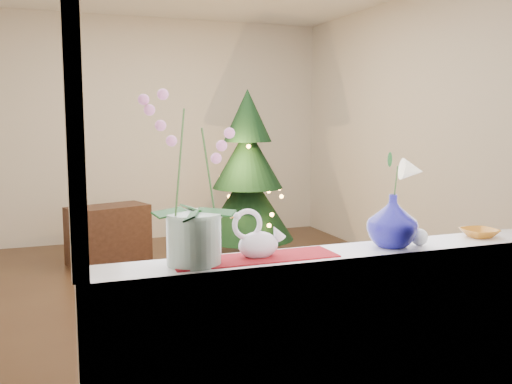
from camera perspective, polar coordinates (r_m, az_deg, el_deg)
ground at (r=4.92m, az=-5.67°, el=-10.34°), size 5.00×5.00×0.00m
wall_back at (r=7.14m, az=-11.00°, el=6.11°), size 4.50×0.10×2.70m
wall_front at (r=2.36m, az=9.71°, el=3.65°), size 4.50×0.10×2.70m
wall_right at (r=5.69m, az=16.72°, el=5.62°), size 0.10×5.00×2.70m
window_apron at (r=2.62m, az=8.80°, el=-16.60°), size 2.20×0.08×0.88m
windowsill at (r=2.54m, az=8.01°, el=-6.33°), size 2.20×0.26×0.04m
window_frame at (r=2.39m, az=9.53°, el=12.10°), size 2.22×0.06×1.60m
runner at (r=2.38m, az=-0.10°, el=-6.62°), size 0.70×0.20×0.01m
orchid_pot at (r=2.25m, az=-6.31°, el=1.34°), size 0.30×0.30×0.69m
swan at (r=2.37m, az=0.23°, el=-4.28°), size 0.25×0.15×0.20m
blue_vase at (r=2.65m, az=13.50°, el=-2.43°), size 0.28×0.28×0.27m
lily at (r=2.62m, az=13.66°, el=2.77°), size 0.15×0.09×0.21m
paperweight at (r=2.72m, az=16.02°, el=-4.37°), size 0.10×0.10×0.08m
amber_dish at (r=3.00m, az=21.45°, el=-3.88°), size 0.15×0.15×0.04m
xmas_tree at (r=6.06m, az=-0.85°, el=1.76°), size 0.99×0.99×1.80m
side_table at (r=6.11m, az=-14.54°, el=-4.13°), size 0.88×0.63×0.60m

